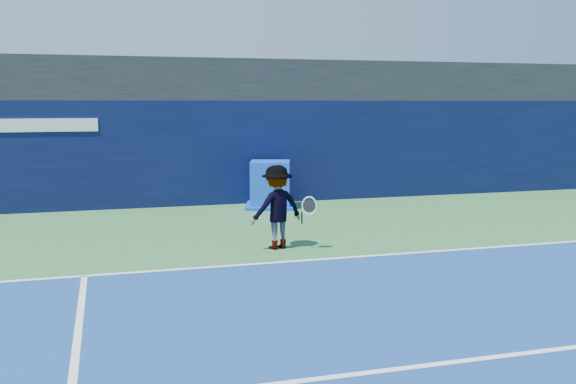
{
  "coord_description": "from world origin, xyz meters",
  "views": [
    {
      "loc": [
        -4.56,
        -8.21,
        2.97
      ],
      "look_at": [
        -0.75,
        5.2,
        1.0
      ],
      "focal_mm": 40.0,
      "sensor_mm": 36.0,
      "label": 1
    }
  ],
  "objects": [
    {
      "name": "baseline",
      "position": [
        0.0,
        3.0,
        0.01
      ],
      "size": [
        24.0,
        0.1,
        0.01
      ],
      "primitive_type": "cube",
      "color": "white",
      "rests_on": "ground"
    },
    {
      "name": "tennis_player",
      "position": [
        -1.27,
        4.16,
        0.85
      ],
      "size": [
        1.36,
        0.88,
        1.7
      ],
      "color": "white",
      "rests_on": "ground"
    },
    {
      "name": "stadium_band",
      "position": [
        0.0,
        11.5,
        3.6
      ],
      "size": [
        36.0,
        3.0,
        1.2
      ],
      "primitive_type": "cube",
      "color": "black",
      "rests_on": "back_wall_assembly"
    },
    {
      "name": "service_line",
      "position": [
        0.0,
        -2.0,
        0.01
      ],
      "size": [
        24.0,
        0.1,
        0.01
      ],
      "primitive_type": "cube",
      "color": "white",
      "rests_on": "ground"
    },
    {
      "name": "back_wall_assembly",
      "position": [
        -0.0,
        10.5,
        1.5
      ],
      "size": [
        36.0,
        1.03,
        3.0
      ],
      "color": "#090F35",
      "rests_on": "ground"
    },
    {
      "name": "equipment_cart",
      "position": [
        -0.13,
        9.2,
        0.6
      ],
      "size": [
        1.69,
        1.69,
        1.31
      ],
      "color": "#0E3AC4",
      "rests_on": "ground"
    },
    {
      "name": "ground",
      "position": [
        0.0,
        0.0,
        0.0
      ],
      "size": [
        80.0,
        80.0,
        0.0
      ],
      "primitive_type": "plane",
      "color": "#306A37",
      "rests_on": "ground"
    },
    {
      "name": "tennis_ball",
      "position": [
        -0.66,
        6.27,
        1.24
      ],
      "size": [
        0.07,
        0.07,
        0.07
      ],
      "color": "#F7F91B",
      "rests_on": "ground"
    }
  ]
}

